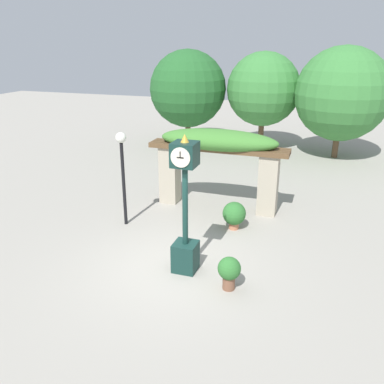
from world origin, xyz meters
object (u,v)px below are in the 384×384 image
object	(u,v)px
potted_plant_near_right	(234,214)
lamp_post	(122,160)
pedestal_clock	(185,213)
potted_plant_near_left	(229,271)

from	to	relation	value
potted_plant_near_right	lamp_post	distance (m)	3.67
pedestal_clock	potted_plant_near_right	world-z (taller)	pedestal_clock
pedestal_clock	potted_plant_near_left	size ratio (longest dim) A/B	4.30
pedestal_clock	lamp_post	world-z (taller)	pedestal_clock
pedestal_clock	lamp_post	xyz separation A→B (m)	(-2.64, 1.93, 0.53)
pedestal_clock	potted_plant_near_left	distance (m)	1.66
potted_plant_near_left	potted_plant_near_right	size ratio (longest dim) A/B	0.94
pedestal_clock	potted_plant_near_right	size ratio (longest dim) A/B	4.03
pedestal_clock	lamp_post	size ratio (longest dim) A/B	1.19
potted_plant_near_right	potted_plant_near_left	bearing A→B (deg)	-78.84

